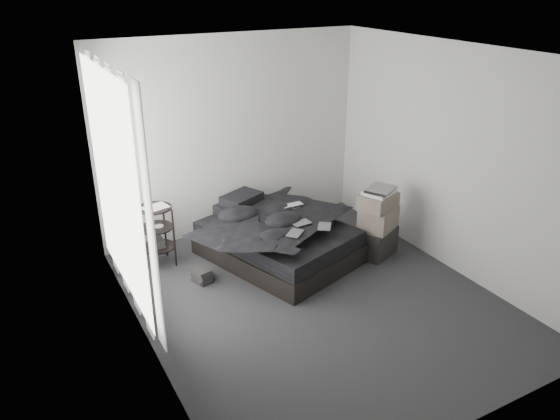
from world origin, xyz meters
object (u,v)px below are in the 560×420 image
laptop (294,202)px  bed (278,249)px  side_stand (157,236)px  box_lower (375,241)px

laptop → bed: bearing=-154.5°
bed → side_stand: (-1.34, 0.55, 0.25)m
laptop → box_lower: (0.82, -0.64, -0.46)m
laptop → side_stand: size_ratio=0.38×
side_stand → box_lower: side_stand is taller
box_lower → side_stand: bearing=156.9°
side_stand → box_lower: 2.68m
bed → laptop: laptop is taller
side_stand → box_lower: (2.46, -1.05, -0.19)m
laptop → side_stand: (-1.64, 0.41, -0.27)m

